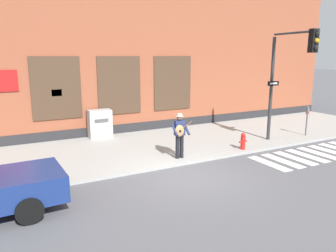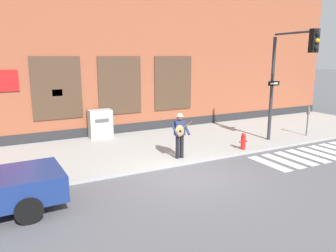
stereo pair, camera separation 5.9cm
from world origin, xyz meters
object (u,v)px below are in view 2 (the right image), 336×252
busker (180,133)px  utility_box (100,124)px  parking_meter (308,116)px  traffic_light (289,68)px  fire_hydrant (243,141)px

busker → utility_box: bearing=110.9°
busker → parking_meter: size_ratio=1.20×
traffic_light → parking_meter: bearing=16.3°
busker → parking_meter: 7.26m
traffic_light → parking_meter: size_ratio=3.35×
busker → parking_meter: busker is taller
utility_box → traffic_light: bearing=-36.3°
busker → utility_box: size_ratio=1.28×
fire_hydrant → traffic_light: bearing=-5.9°
traffic_light → utility_box: bearing=143.7°
utility_box → fire_hydrant: (4.66, -4.71, -0.32)m
traffic_light → utility_box: (-6.71, 4.92, -2.65)m
parking_meter → busker: bearing=-177.9°
traffic_light → utility_box: size_ratio=3.59×
busker → traffic_light: traffic_light is taller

